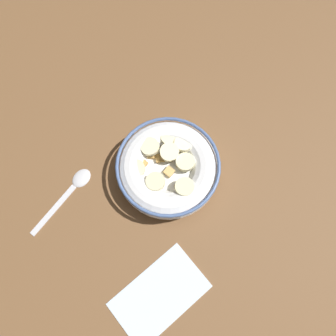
# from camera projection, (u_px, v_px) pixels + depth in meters

# --- Properties ---
(ground_plane) EXTENTS (1.24, 1.24, 0.02)m
(ground_plane) POSITION_uv_depth(u_px,v_px,m) (168.00, 174.00, 0.60)
(ground_plane) COLOR brown
(cereal_bowl) EXTENTS (0.18, 0.18, 0.05)m
(cereal_bowl) POSITION_uv_depth(u_px,v_px,m) (168.00, 168.00, 0.57)
(cereal_bowl) COLOR white
(cereal_bowl) RESTS_ON ground_plane
(spoon) EXTENTS (0.13, 0.11, 0.01)m
(spoon) POSITION_uv_depth(u_px,v_px,m) (73.00, 187.00, 0.58)
(spoon) COLOR silver
(spoon) RESTS_ON ground_plane
(folded_napkin) EXTENTS (0.18, 0.15, 0.00)m
(folded_napkin) POSITION_uv_depth(u_px,v_px,m) (160.00, 295.00, 0.53)
(folded_napkin) COLOR silver
(folded_napkin) RESTS_ON ground_plane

